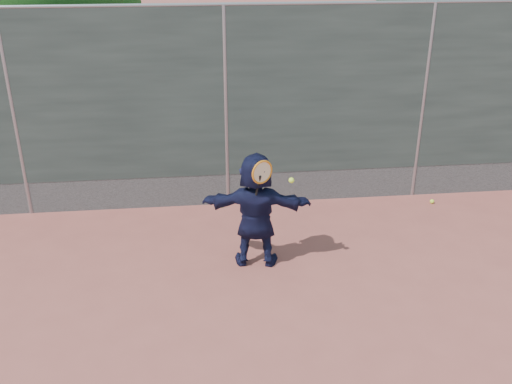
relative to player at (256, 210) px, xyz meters
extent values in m
plane|color=#9E4C42|center=(-0.24, -1.70, -0.74)|extent=(80.00, 80.00, 0.00)
imported|color=#121433|center=(0.00, 0.00, 0.00)|extent=(1.43, 0.65, 1.49)
sphere|color=#D5F937|center=(2.95, 1.44, -0.71)|extent=(0.07, 0.07, 0.07)
cube|color=#38423D|center=(-0.24, 1.80, 1.01)|extent=(20.00, 0.04, 2.50)
cube|color=slate|center=(-0.24, 1.80, -0.49)|extent=(20.00, 0.03, 0.50)
cylinder|color=gray|center=(-0.24, 1.80, 2.26)|extent=(20.00, 0.05, 0.05)
cylinder|color=gray|center=(-3.24, 1.80, 0.76)|extent=(0.06, 0.06, 3.00)
cylinder|color=gray|center=(-0.24, 1.80, 0.76)|extent=(0.06, 0.06, 3.00)
cylinder|color=gray|center=(2.76, 1.80, 0.76)|extent=(0.06, 0.06, 3.00)
torus|color=orange|center=(0.05, -0.20, 0.59)|extent=(0.27, 0.17, 0.29)
cylinder|color=beige|center=(0.05, -0.20, 0.59)|extent=(0.22, 0.13, 0.25)
cylinder|color=black|center=(0.00, -0.18, 0.39)|extent=(0.09, 0.13, 0.33)
sphere|color=#D5F937|center=(0.40, -0.18, 0.46)|extent=(0.07, 0.07, 0.07)
cylinder|color=#382314|center=(4.26, 4.00, 0.56)|extent=(0.28, 0.28, 2.60)
cylinder|color=#382314|center=(-3.24, 4.80, 0.36)|extent=(0.28, 0.28, 2.20)
sphere|color=#23561C|center=(-2.64, 5.00, 1.98)|extent=(2.10, 2.10, 2.10)
cone|color=#387226|center=(0.01, 1.68, -0.61)|extent=(0.03, 0.03, 0.26)
cone|color=#387226|center=(0.31, 1.70, -0.59)|extent=(0.03, 0.03, 0.30)
cone|color=#387226|center=(-0.34, 1.66, -0.63)|extent=(0.03, 0.03, 0.22)
camera|label=1|loc=(-0.70, -6.31, 3.12)|focal=40.00mm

